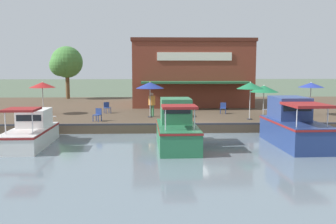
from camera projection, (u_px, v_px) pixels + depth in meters
name	position (u px, v px, depth m)	size (l,w,h in m)	color
ground_plane	(188.00, 134.00, 23.30)	(220.00, 220.00, 0.00)	#4C5B47
quay_deck	(177.00, 110.00, 34.17)	(22.00, 56.00, 0.60)	#4C3D2D
quay_edge_fender	(188.00, 124.00, 23.32)	(0.20, 50.40, 0.10)	#2D2D33
waterfront_restaurant	(190.00, 73.00, 36.44)	(10.41, 10.93, 6.09)	brown
patio_umbrella_mid_patio_left	(42.00, 85.00, 28.34)	(1.95, 1.95, 2.49)	#B7B7B7
patio_umbrella_back_row	(311.00, 85.00, 27.68)	(1.86, 1.86, 2.48)	#B7B7B7
patio_umbrella_mid_patio_right	(250.00, 86.00, 25.41)	(1.86, 1.86, 2.59)	#B7B7B7
patio_umbrella_by_entrance	(150.00, 85.00, 26.61)	(2.02, 2.02, 2.56)	#B7B7B7
patio_umbrella_far_corner	(264.00, 89.00, 27.49)	(2.11, 2.11, 2.28)	#B7B7B7
cafe_chair_facing_river	(223.00, 107.00, 28.87)	(0.53, 0.53, 0.85)	navy
cafe_chair_beside_entrance	(107.00, 107.00, 29.25)	(0.60, 0.60, 0.85)	navy
cafe_chair_far_corner_seat	(98.00, 114.00, 24.84)	(0.58, 0.58, 0.85)	navy
person_mid_patio	(152.00, 102.00, 27.14)	(0.49, 0.49, 1.73)	#337547
motorboat_outer_channel	(176.00, 129.00, 19.68)	(5.70, 2.10, 2.46)	#287047
motorboat_distant_upstream	(33.00, 131.00, 20.00)	(5.74, 1.92, 2.10)	silver
motorboat_nearest_quay	(291.00, 126.00, 20.12)	(6.12, 2.33, 2.50)	navy
tree_behind_restaurant	(65.00, 63.00, 41.91)	(3.71, 3.54, 5.92)	brown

